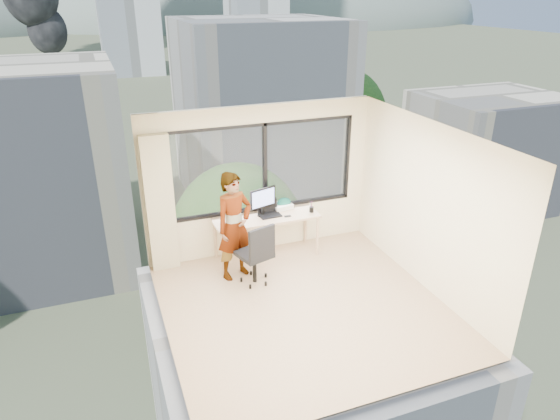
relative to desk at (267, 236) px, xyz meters
name	(u,v)px	position (x,y,z in m)	size (l,w,h in m)	color
floor	(304,306)	(0.00, -1.66, -0.38)	(4.00, 4.00, 0.01)	tan
ceiling	(308,136)	(0.00, -1.66, 2.23)	(4.00, 4.00, 0.01)	white
wall_front	(382,307)	(0.00, -3.66, 0.93)	(4.00, 0.01, 2.60)	beige
wall_left	(158,252)	(-2.00, -1.66, 0.93)	(0.01, 4.00, 2.60)	beige
wall_right	(428,207)	(2.00, -1.66, 0.93)	(0.01, 4.00, 2.60)	beige
window_wall	(262,167)	(0.05, 0.34, 1.15)	(3.30, 0.16, 1.55)	black
curtain	(160,205)	(-1.72, 0.22, 0.77)	(0.45, 0.14, 2.30)	beige
desk	(267,236)	(0.00, 0.00, 0.00)	(1.80, 0.60, 0.75)	beige
chair	(254,252)	(-0.46, -0.74, 0.16)	(0.54, 0.54, 1.06)	black
person	(234,226)	(-0.69, -0.44, 0.51)	(0.65, 0.43, 1.78)	#2D2D33
monitor	(263,202)	(-0.04, 0.07, 0.63)	(0.51, 0.11, 0.51)	black
game_console	(281,206)	(0.37, 0.26, 0.42)	(0.35, 0.29, 0.08)	white
laptop	(270,209)	(0.07, 0.02, 0.49)	(0.36, 0.38, 0.24)	black
cellphone	(288,216)	(0.34, -0.12, 0.38)	(0.12, 0.05, 0.01)	black
pen_cup	(311,209)	(0.80, -0.09, 0.42)	(0.08, 0.08, 0.10)	black
handbag	(284,203)	(0.41, 0.24, 0.47)	(0.25, 0.13, 0.20)	#0C4847
exterior_ground	(99,75)	(0.00, 118.34, -14.38)	(400.00, 400.00, 0.04)	#515B3D
near_bldg_b	(260,110)	(12.00, 36.34, -6.38)	(14.00, 13.00, 16.00)	silver
near_bldg_c	(487,151)	(30.00, 26.34, -9.38)	(12.00, 10.00, 10.00)	beige
far_tower_b	(127,5)	(8.00, 118.34, 0.62)	(13.00, 13.00, 30.00)	silver
far_tower_c	(256,9)	(45.00, 138.34, -1.38)	(15.00, 15.00, 26.00)	silver
hill_b	(250,20)	(100.00, 318.34, -14.38)	(300.00, 220.00, 96.00)	slate
tree_b	(240,258)	(4.00, 16.34, -9.88)	(7.60, 7.60, 9.00)	#25541C
tree_c	(345,127)	(22.00, 38.34, -9.38)	(8.40, 8.40, 10.00)	#25541C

